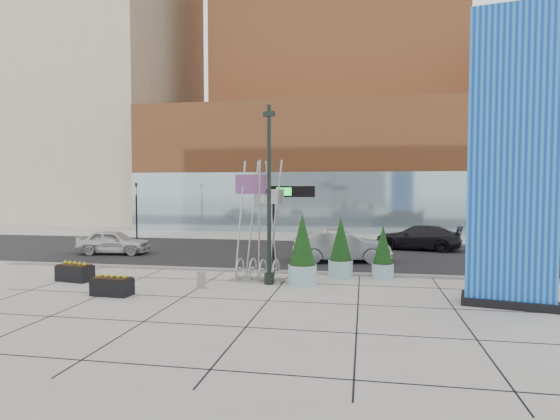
% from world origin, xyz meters
% --- Properties ---
extents(ground, '(160.00, 160.00, 0.00)m').
position_xyz_m(ground, '(0.00, 0.00, 0.00)').
color(ground, '#9E9991').
rests_on(ground, ground).
extents(street_asphalt, '(80.00, 12.00, 0.02)m').
position_xyz_m(street_asphalt, '(0.00, 10.00, 0.01)').
color(street_asphalt, black).
rests_on(street_asphalt, ground).
extents(curb_edge, '(80.00, 0.30, 0.12)m').
position_xyz_m(curb_edge, '(0.00, 4.00, 0.06)').
color(curb_edge, gray).
rests_on(curb_edge, ground).
extents(tower_podium, '(34.00, 10.00, 11.00)m').
position_xyz_m(tower_podium, '(1.00, 27.00, 5.50)').
color(tower_podium, '#A25A2F').
rests_on(tower_podium, ground).
extents(tower_glass_front, '(34.00, 0.60, 5.00)m').
position_xyz_m(tower_glass_front, '(1.00, 22.20, 2.50)').
color(tower_glass_front, '#8CA5B2').
rests_on(tower_glass_front, ground).
extents(building_beige_left, '(18.00, 20.00, 34.00)m').
position_xyz_m(building_beige_left, '(-26.00, 34.00, 17.00)').
color(building_beige_left, gray).
rests_on(building_beige_left, ground).
extents(blue_pylon, '(3.05, 1.83, 9.50)m').
position_xyz_m(blue_pylon, '(8.80, -0.21, 4.59)').
color(blue_pylon, '#0D3DC3').
rests_on(blue_pylon, ground).
extents(lamp_post, '(0.47, 0.39, 7.01)m').
position_xyz_m(lamp_post, '(0.50, 1.64, 2.87)').
color(lamp_post, black).
rests_on(lamp_post, ground).
extents(public_art_sculpture, '(2.26, 1.29, 4.92)m').
position_xyz_m(public_art_sculpture, '(-0.07, 2.23, 1.29)').
color(public_art_sculpture, '#ABADAF').
rests_on(public_art_sculpture, ground).
extents(concrete_bollard, '(0.33, 0.33, 0.64)m').
position_xyz_m(concrete_bollard, '(-1.90, 0.50, 0.32)').
color(concrete_bollard, gray).
rests_on(concrete_bollard, ground).
extents(overhead_street_sign, '(1.82, 0.22, 3.87)m').
position_xyz_m(overhead_street_sign, '(1.11, 2.80, 3.32)').
color(overhead_street_sign, black).
rests_on(overhead_street_sign, ground).
extents(round_planter_east, '(0.90, 0.90, 2.24)m').
position_xyz_m(round_planter_east, '(4.96, 3.60, 1.06)').
color(round_planter_east, '#93C4C6').
rests_on(round_planter_east, ground).
extents(round_planter_mid, '(1.03, 1.03, 2.58)m').
position_xyz_m(round_planter_mid, '(3.20, 3.60, 1.22)').
color(round_planter_mid, '#93C4C6').
rests_on(round_planter_mid, ground).
extents(round_planter_west, '(1.12, 1.12, 2.81)m').
position_xyz_m(round_planter_west, '(1.80, 1.80, 1.33)').
color(round_planter_west, '#93C4C6').
rests_on(round_planter_west, ground).
extents(box_planter_north, '(1.58, 1.02, 0.80)m').
position_xyz_m(box_planter_north, '(-7.42, 0.83, 0.37)').
color(box_planter_north, black).
rests_on(box_planter_north, ground).
extents(box_planter_south, '(1.42, 0.77, 0.76)m').
position_xyz_m(box_planter_south, '(-4.59, -1.20, 0.35)').
color(box_planter_south, black).
rests_on(box_planter_south, ground).
extents(car_white_west, '(4.14, 2.04, 1.36)m').
position_xyz_m(car_white_west, '(-9.77, 7.95, 0.68)').
color(car_white_west, silver).
rests_on(car_white_west, ground).
extents(car_silver_mid, '(5.09, 2.62, 1.60)m').
position_xyz_m(car_silver_mid, '(3.03, 7.49, 0.80)').
color(car_silver_mid, '#95989C').
rests_on(car_silver_mid, ground).
extents(car_dark_east, '(5.42, 3.08, 1.48)m').
position_xyz_m(car_dark_east, '(7.37, 12.88, 0.74)').
color(car_dark_east, black).
rests_on(car_dark_east, ground).
extents(traffic_signal, '(0.15, 0.18, 4.10)m').
position_xyz_m(traffic_signal, '(-12.00, 15.00, 2.30)').
color(traffic_signal, black).
rests_on(traffic_signal, ground).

